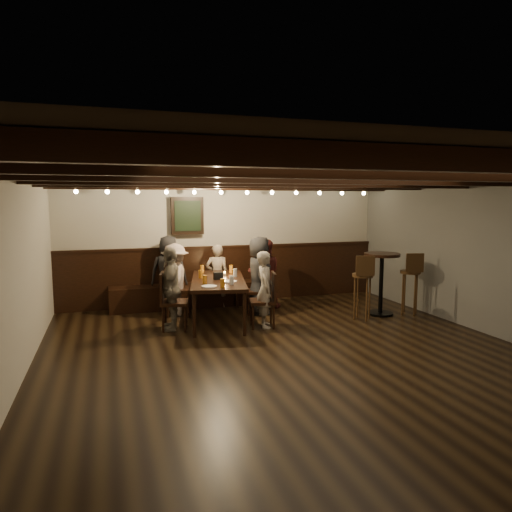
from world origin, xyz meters
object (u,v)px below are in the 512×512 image
object	(u,v)px
chair_right_far	(263,310)
person_right_near	(259,275)
person_bench_centre	(217,276)
person_left_far	(171,289)
person_left_near	(175,280)
bar_stool_right	(410,292)
chair_right_near	(258,299)
bar_stool_left	(362,296)
dining_table	(218,282)
person_bench_left	(169,273)
person_right_far	(265,289)
chair_left_near	(177,299)
person_bench_right	(265,274)
chair_left_far	(174,312)
high_top_table	(381,274)

from	to	relation	value
chair_right_far	person_right_near	bearing A→B (deg)	-1.99
person_right_near	person_bench_centre	bearing A→B (deg)	51.34
person_left_far	person_left_near	bearing A→B (deg)	-180.00
bar_stool_right	chair_right_near	bearing A→B (deg)	174.01
person_left_near	bar_stool_left	xyz separation A→B (m)	(3.01, -1.28, -0.23)
dining_table	person_left_far	distance (m)	0.87
dining_table	person_bench_left	size ratio (longest dim) A/B	1.48
person_left_far	person_right_far	size ratio (longest dim) A/B	1.07
chair_left_near	bar_stool_left	world-z (taller)	bar_stool_left
person_right_far	person_left_far	bearing A→B (deg)	90.00
person_bench_centre	person_bench_right	world-z (taller)	person_bench_right
chair_right_near	person_right_near	xyz separation A→B (m)	(0.03, -0.01, 0.44)
person_bench_right	bar_stool_right	xyz separation A→B (m)	(2.30, -1.32, -0.24)
person_right_near	person_right_far	xyz separation A→B (m)	(-0.19, -0.88, -0.08)
dining_table	person_left_near	bearing A→B (deg)	149.04
person_right_far	person_bench_left	bearing A→B (deg)	50.71
chair_right_far	person_bench_left	world-z (taller)	person_bench_left
dining_table	chair_right_far	world-z (taller)	chair_right_far
chair_left_far	person_left_near	world-z (taller)	person_left_near
person_bench_left	bar_stool_right	size ratio (longest dim) A/B	1.24
chair_left_far	high_top_table	size ratio (longest dim) A/B	0.82
chair_left_far	person_left_far	xyz separation A→B (m)	(-0.03, 0.01, 0.38)
person_bench_left	chair_right_far	bearing A→B (deg)	140.17
person_bench_centre	chair_right_far	bearing A→B (deg)	115.60
chair_left_near	person_left_near	size ratio (longest dim) A/B	0.76
chair_right_near	person_right_far	bearing A→B (deg)	-177.97
person_bench_left	person_bench_right	world-z (taller)	person_bench_left
dining_table	high_top_table	world-z (taller)	high_top_table
bar_stool_right	bar_stool_left	bearing A→B (deg)	-163.41
chair_left_far	person_right_far	distance (m)	1.51
person_bench_left	person_left_far	world-z (taller)	person_bench_left
chair_right_far	bar_stool_right	bearing A→B (deg)	-78.72
chair_right_far	high_top_table	xyz separation A→B (m)	(2.26, 0.11, 0.46)
chair_left_near	person_bench_left	world-z (taller)	person_bench_left
chair_right_far	person_right_far	size ratio (longest dim) A/B	0.72
chair_right_far	person_bench_centre	size ratio (longest dim) A/B	0.73
chair_left_far	person_bench_right	bearing A→B (deg)	129.82
bar_stool_right	person_right_far	bearing A→B (deg)	-167.03
high_top_table	dining_table	bearing A→B (deg)	170.54
chair_right_far	high_top_table	bearing A→B (deg)	-74.97
bar_stool_left	chair_right_far	bearing A→B (deg)	-164.58
person_left_far	person_right_far	bearing A→B (deg)	90.00
person_bench_centre	high_top_table	world-z (taller)	person_bench_centre
chair_left_far	chair_right_near	bearing A→B (deg)	122.05
chair_right_far	bar_stool_left	xyz separation A→B (m)	(1.76, -0.09, 0.15)
person_left_far	bar_stool_right	size ratio (longest dim) A/B	1.17
dining_table	person_bench_left	distance (m)	1.27
chair_left_far	person_right_far	bearing A→B (deg)	90.00
person_bench_centre	person_left_far	distance (m)	1.68
chair_right_near	chair_right_far	size ratio (longest dim) A/B	0.97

